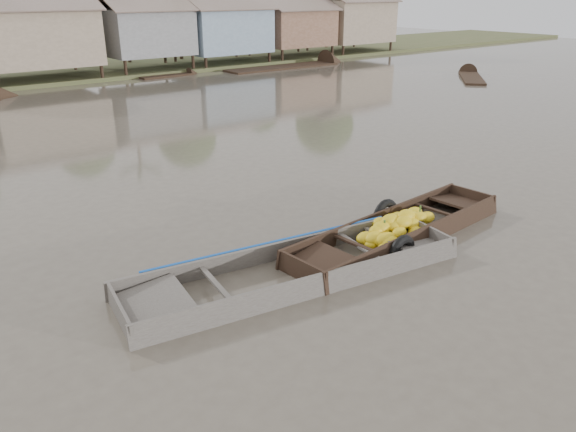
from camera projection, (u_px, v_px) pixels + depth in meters
ground at (353, 270)px, 11.32m from camera, size 120.00×120.00×0.00m
riverbank at (31, 27)px, 35.05m from camera, size 120.00×12.47×10.22m
banana_boat at (396, 231)px, 12.67m from camera, size 6.28×1.88×0.89m
viewer_boat at (295, 275)px, 11.05m from camera, size 7.12×2.92×0.56m
distant_boats at (148, 87)px, 32.77m from camera, size 48.17×16.19×0.35m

